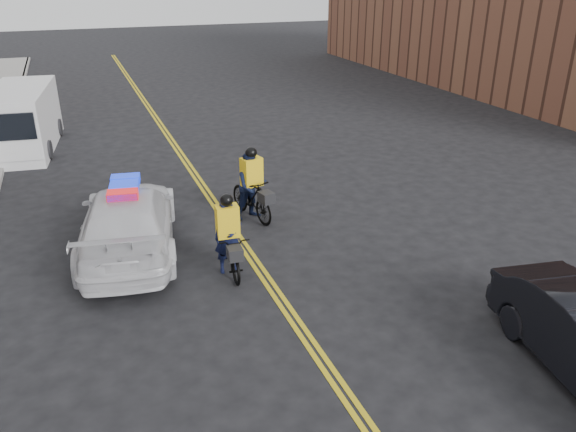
{
  "coord_description": "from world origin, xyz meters",
  "views": [
    {
      "loc": [
        -3.4,
        -8.76,
        6.3
      ],
      "look_at": [
        0.63,
        1.71,
        1.3
      ],
      "focal_mm": 35.0,
      "sensor_mm": 36.0,
      "label": 1
    }
  ],
  "objects_px": {
    "cyclist_near": "(229,245)",
    "cargo_van": "(22,121)",
    "cyclist_far": "(252,191)",
    "police_cruiser": "(128,220)"
  },
  "relations": [
    {
      "from": "police_cruiser",
      "to": "cyclist_near",
      "type": "relative_size",
      "value": 2.91
    },
    {
      "from": "cyclist_near",
      "to": "cyclist_far",
      "type": "bearing_deg",
      "value": 65.58
    },
    {
      "from": "cargo_van",
      "to": "cyclist_far",
      "type": "height_order",
      "value": "cargo_van"
    },
    {
      "from": "cyclist_near",
      "to": "cyclist_far",
      "type": "relative_size",
      "value": 0.94
    },
    {
      "from": "cargo_van",
      "to": "cyclist_near",
      "type": "height_order",
      "value": "cargo_van"
    },
    {
      "from": "cyclist_near",
      "to": "cyclist_far",
      "type": "xyz_separation_m",
      "value": [
        1.39,
        2.61,
        0.14
      ]
    },
    {
      "from": "police_cruiser",
      "to": "cyclist_far",
      "type": "distance_m",
      "value": 3.41
    },
    {
      "from": "police_cruiser",
      "to": "cyclist_near",
      "type": "xyz_separation_m",
      "value": [
        1.94,
        -1.87,
        -0.13
      ]
    },
    {
      "from": "cyclist_near",
      "to": "cargo_van",
      "type": "bearing_deg",
      "value": 115.19
    },
    {
      "from": "cyclist_near",
      "to": "cyclist_far",
      "type": "height_order",
      "value": "cyclist_far"
    }
  ]
}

